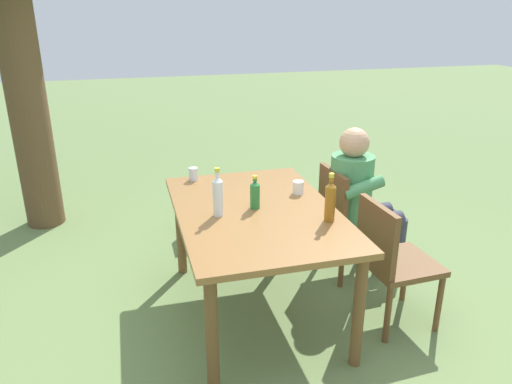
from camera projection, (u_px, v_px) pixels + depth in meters
name	position (u px, v px, depth m)	size (l,w,h in m)	color
ground_plane	(256.00, 311.00, 3.45)	(24.00, 24.00, 0.00)	#6B844C
dining_table	(256.00, 223.00, 3.21)	(1.51, 1.01, 0.77)	olive
chair_near_right	(345.00, 216.00, 3.78)	(0.46, 0.46, 0.87)	brown
chair_near_left	(391.00, 257.00, 3.17)	(0.46, 0.46, 0.87)	brown
person_in_white_shirt	(360.00, 194.00, 3.75)	(0.47, 0.61, 1.18)	#4C935B
bottle_green	(255.00, 194.00, 3.17)	(0.06, 0.06, 0.22)	#287A38
bottle_clear	(218.00, 195.00, 3.04)	(0.06, 0.06, 0.31)	white
bottle_amber	(330.00, 201.00, 2.96)	(0.06, 0.06, 0.31)	#996019
cup_glass	(193.00, 174.00, 3.68)	(0.07, 0.07, 0.10)	silver
cup_white	(298.00, 187.00, 3.42)	(0.08, 0.08, 0.09)	white
backpack_by_near_side	(205.00, 209.00, 4.59)	(0.28, 0.21, 0.47)	black
backpack_by_far_side	(247.00, 209.00, 4.61)	(0.29, 0.24, 0.45)	maroon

